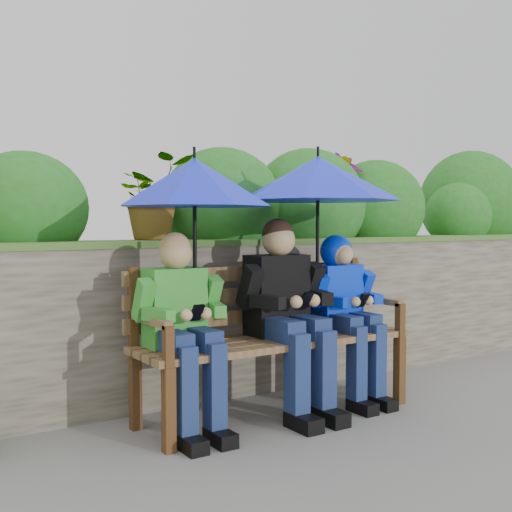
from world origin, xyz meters
TOP-DOWN VIEW (x-y plane):
  - ground at (0.00, 0.00)m, footprint 60.00×60.00m
  - garden_backdrop at (0.02, 1.58)m, footprint 8.00×2.87m
  - park_bench at (0.14, 0.18)m, footprint 1.71×0.50m
  - boy_left at (-0.47, 0.10)m, footprint 0.48×0.55m
  - boy_middle at (0.21, 0.10)m, footprint 0.53×0.62m
  - boy_right at (0.69, 0.12)m, footprint 0.45×0.55m
  - umbrella_left at (-0.37, 0.15)m, footprint 0.85×0.85m
  - umbrella_right at (0.47, 0.13)m, footprint 1.01×1.01m

SIDE VIEW (x-z plane):
  - ground at x=0.00m, z-range 0.00..0.00m
  - park_bench at x=0.14m, z-range 0.06..0.96m
  - boy_left at x=-0.47m, z-range 0.07..1.16m
  - boy_right at x=0.69m, z-range 0.11..1.17m
  - boy_middle at x=0.21m, z-range 0.06..1.23m
  - garden_backdrop at x=0.02m, z-range -0.29..1.60m
  - umbrella_left at x=-0.37m, z-range 0.92..1.79m
  - umbrella_right at x=0.47m, z-range 0.96..1.86m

